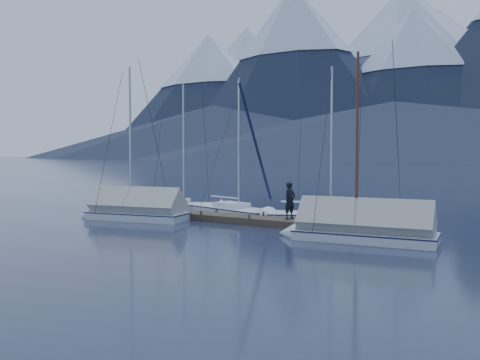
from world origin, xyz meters
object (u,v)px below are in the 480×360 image
sailboat_open_left (191,208)px  sailboat_open_right (340,219)px  sailboat_covered_far (129,211)px  person (290,201)px  sailboat_covered_near (353,230)px  sailboat_open_mid (244,213)px

sailboat_open_left → sailboat_open_right: bearing=-0.2°
sailboat_open_right → sailboat_covered_far: (-9.93, -5.36, 0.28)m
sailboat_covered_far → person: 8.84m
sailboat_covered_near → sailboat_open_right: bearing=116.6°
sailboat_open_left → sailboat_covered_near: size_ratio=1.02×
sailboat_open_right → person: size_ratio=4.90×
sailboat_open_left → sailboat_covered_far: size_ratio=0.96×
sailboat_open_mid → sailboat_open_right: size_ratio=0.98×
sailboat_open_right → sailboat_covered_far: size_ratio=0.99×
sailboat_open_left → sailboat_covered_far: (-0.01, -5.40, 0.29)m
sailboat_open_left → sailboat_covered_far: 5.41m
sailboat_open_right → person: sailboat_open_right is taller
sailboat_covered_near → sailboat_covered_far: 12.53m
sailboat_open_left → sailboat_covered_near: sailboat_open_left is taller
sailboat_open_left → sailboat_open_mid: sailboat_open_mid is taller
sailboat_open_left → sailboat_covered_near: bearing=-22.7°
sailboat_covered_far → sailboat_open_left: bearing=89.9°
sailboat_covered_far → sailboat_open_right: bearing=28.3°
sailboat_open_right → sailboat_covered_near: 5.81m
sailboat_covered_far → sailboat_covered_near: bearing=0.8°
sailboat_open_right → sailboat_covered_near: (2.60, -5.19, 0.27)m
sailboat_open_mid → person: bearing=-26.9°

